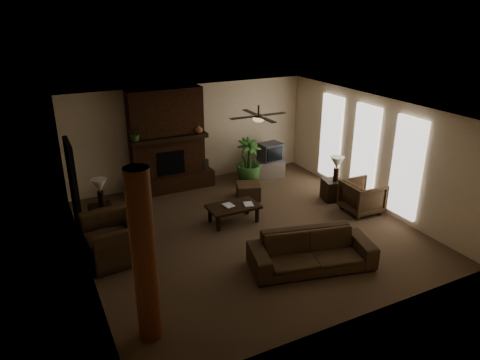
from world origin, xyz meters
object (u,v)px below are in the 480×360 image
coffee_table (233,208)px  tv_stand (269,168)px  lamp_left (100,187)px  sofa (312,246)px  ottoman (248,191)px  floor_plant (248,171)px  side_table_left (102,217)px  armchair_right (363,195)px  lamp_right (337,164)px  log_column (144,258)px  armchair_left (115,231)px  side_table_right (333,190)px  floor_vase (203,169)px

coffee_table → tv_stand: 3.19m
coffee_table → lamp_left: size_ratio=1.85×
sofa → lamp_left: (-3.33, 3.52, 0.53)m
ottoman → lamp_left: bearing=179.7°
coffee_table → floor_plant: 2.55m
side_table_left → sofa: bearing=-46.3°
ottoman → side_table_left: 3.80m
armchair_right → side_table_left: bearing=74.0°
tv_stand → lamp_left: 5.24m
sofa → lamp_left: lamp_left is taller
lamp_right → ottoman: bearing=150.3°
log_column → coffee_table: log_column is taller
coffee_table → tv_stand: bearing=44.8°
log_column → ottoman: bearing=46.5°
ottoman → floor_plant: bearing=62.4°
coffee_table → armchair_right: bearing=-16.4°
sofa → side_table_left: 4.87m
log_column → sofa: 3.53m
armchair_right → floor_plant: 3.40m
armchair_left → side_table_right: (5.71, 0.32, -0.30)m
armchair_left → ottoman: size_ratio=2.19×
armchair_left → ottoman: 4.04m
tv_stand → ottoman: bearing=-129.2°
sofa → side_table_right: 3.40m
ottoman → tv_stand: size_ratio=0.71×
sofa → side_table_left: (-3.37, 3.52, -0.20)m
armchair_left → tv_stand: bearing=111.5°
log_column → lamp_right: bearing=26.5°
log_column → tv_stand: (5.10, 5.17, -1.15)m
coffee_table → lamp_left: (-2.80, 1.10, 0.63)m
sofa → coffee_table: (-0.53, 2.42, -0.10)m
lamp_left → lamp_right: (5.74, -1.15, 0.00)m
ottoman → side_table_right: 2.23m
lamp_right → coffee_table: bearing=179.1°
sofa → tv_stand: 4.98m
side_table_right → floor_vase: bearing=134.9°
tv_stand → armchair_left: bearing=-144.1°
coffee_table → side_table_left: bearing=158.8°
armchair_left → coffee_table: (2.80, 0.32, -0.20)m
sofa → armchair_left: armchair_left is taller
armchair_right → tv_stand: armchair_right is taller
coffee_table → ottoman: 1.46m
sofa → floor_vase: bearing=106.1°
ottoman → side_table_left: side_table_left is taller
side_table_right → armchair_left: bearing=-176.8°
log_column → side_table_left: bearing=90.0°
floor_plant → ottoman: bearing=-117.6°
armchair_right → floor_plant: size_ratio=0.68×
sofa → side_table_right: bearing=58.9°
side_table_left → side_table_right: bearing=-10.8°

